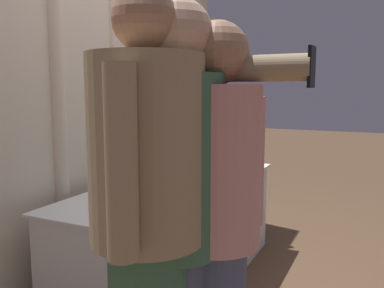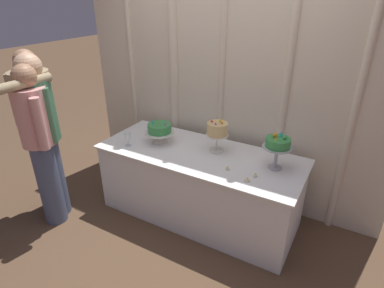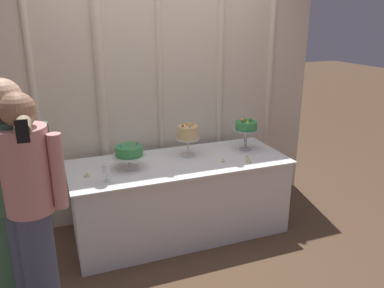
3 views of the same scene
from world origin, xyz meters
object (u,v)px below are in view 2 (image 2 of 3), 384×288
object	(u,v)px
wine_glass	(127,136)
tealight_far_right	(255,176)
cake_display_leftmost	(160,129)
tealight_far_left	(127,136)
cake_display_rightmost	(278,144)
tealight_near_left	(227,169)
guest_girl_blue_dress	(40,129)
cake_display_center	(217,130)
cake_table	(199,185)
tealight_near_right	(247,180)
guest_man_pink_jacket	(40,142)
guest_man_dark_suit	(43,132)

from	to	relation	value
wine_glass	tealight_far_right	size ratio (longest dim) A/B	4.02
cake_display_leftmost	tealight_far_left	distance (m)	0.41
cake_display_rightmost	tealight_far_left	size ratio (longest dim) A/B	6.64
cake_display_rightmost	tealight_near_left	world-z (taller)	cake_display_rightmost
tealight_far_right	guest_girl_blue_dress	size ratio (longest dim) A/B	0.02
cake_display_center	guest_girl_blue_dress	size ratio (longest dim) A/B	0.19
cake_table	tealight_far_right	distance (m)	0.74
cake_display_leftmost	tealight_near_right	bearing A→B (deg)	-13.48
cake_display_rightmost	tealight_far_right	xyz separation A→B (m)	(-0.10, -0.22, -0.22)
cake_display_leftmost	tealight_far_left	xyz separation A→B (m)	(-0.38, -0.07, -0.14)
wine_glass	guest_man_pink_jacket	world-z (taller)	guest_man_pink_jacket
cake_display_leftmost	wine_glass	world-z (taller)	cake_display_leftmost
cake_display_center	guest_man_pink_jacket	distance (m)	1.67
tealight_near_left	guest_man_dark_suit	size ratio (longest dim) A/B	0.02
tealight_far_left	tealight_near_left	xyz separation A→B (m)	(1.22, -0.10, 0.00)
cake_display_center	wine_glass	size ratio (longest dim) A/B	2.15
tealight_far_left	guest_man_pink_jacket	size ratio (longest dim) A/B	0.03
cake_display_center	tealight_near_right	size ratio (longest dim) A/B	6.60
cake_table	tealight_far_left	world-z (taller)	tealight_far_left
cake_display_center	tealight_far_left	bearing A→B (deg)	-169.28
guest_man_dark_suit	guest_girl_blue_dress	size ratio (longest dim) A/B	0.99
cake_display_leftmost	guest_girl_blue_dress	xyz separation A→B (m)	(-0.97, -0.66, 0.05)
tealight_far_left	guest_man_dark_suit	size ratio (longest dim) A/B	0.03
cake_display_leftmost	guest_man_dark_suit	distance (m)	1.12
tealight_near_right	guest_man_pink_jacket	size ratio (longest dim) A/B	0.03
cake_display_center	cake_display_rightmost	bearing A→B (deg)	-4.61
tealight_far_left	cake_table	bearing A→B (deg)	4.40
guest_man_dark_suit	guest_man_pink_jacket	world-z (taller)	guest_man_dark_suit
cake_display_leftmost	guest_man_pink_jacket	xyz separation A→B (m)	(-0.79, -0.82, 0.01)
cake_display_rightmost	wine_glass	world-z (taller)	cake_display_rightmost
wine_glass	guest_man_pink_jacket	xyz separation A→B (m)	(-0.55, -0.59, 0.05)
cake_display_rightmost	guest_girl_blue_dress	bearing A→B (deg)	-161.31
cake_display_center	tealight_near_right	world-z (taller)	cake_display_center
cake_display_leftmost	wine_glass	xyz separation A→B (m)	(-0.24, -0.22, -0.04)
cake_display_rightmost	tealight_near_right	distance (m)	0.42
cake_table	tealight_near_right	size ratio (longest dim) A/B	41.12
cake_table	wine_glass	distance (m)	0.88
guest_girl_blue_dress	guest_man_pink_jacket	bearing A→B (deg)	-39.30
cake_display_rightmost	guest_girl_blue_dress	size ratio (longest dim) A/B	0.20
cake_table	cake_display_center	world-z (taller)	cake_display_center
wine_glass	tealight_far_left	world-z (taller)	wine_glass
cake_table	cake_display_leftmost	bearing A→B (deg)	179.70
cake_display_leftmost	guest_man_pink_jacket	bearing A→B (deg)	-133.96
cake_table	tealight_near_right	xyz separation A→B (m)	(0.58, -0.25, 0.38)
guest_girl_blue_dress	cake_display_center	bearing A→B (deg)	26.48
tealight_far_right	wine_glass	bearing A→B (deg)	-177.08
cake_table	guest_girl_blue_dress	size ratio (longest dim) A/B	1.19
cake_display_center	tealight_near_left	size ratio (longest dim) A/B	8.17
cake_display_rightmost	tealight_near_left	xyz separation A→B (m)	(-0.36, -0.23, -0.22)
tealight_near_left	guest_man_pink_jacket	world-z (taller)	guest_man_pink_jacket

